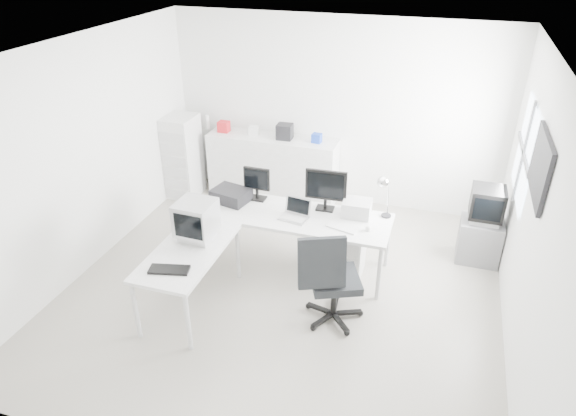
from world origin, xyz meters
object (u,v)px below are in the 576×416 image
(drawer_pedestal, at_px, (347,252))
(lcd_monitor_large, at_px, (326,190))
(main_desk, at_px, (292,240))
(side_desk, at_px, (191,278))
(inkjet_printer, at_px, (231,195))
(filing_cabinet, at_px, (183,157))
(lcd_monitor_small, at_px, (257,184))
(office_chair, at_px, (335,275))
(crt_monitor, at_px, (196,221))
(laser_printer, at_px, (357,208))
(sideboard, at_px, (273,168))
(laptop, at_px, (294,211))
(crt_tv, at_px, (487,206))
(tv_cabinet, at_px, (479,240))

(drawer_pedestal, distance_m, lcd_monitor_large, 0.82)
(main_desk, height_order, side_desk, same)
(side_desk, xyz_separation_m, lcd_monitor_large, (1.20, 1.35, 0.64))
(inkjet_printer, relative_size, filing_cabinet, 0.34)
(lcd_monitor_small, height_order, office_chair, lcd_monitor_small)
(crt_monitor, bearing_deg, laser_printer, 36.09)
(laser_printer, bearing_deg, office_chair, -92.42)
(side_desk, bearing_deg, sideboard, 90.28)
(lcd_monitor_small, bearing_deg, laptop, -29.60)
(drawer_pedestal, height_order, sideboard, sideboard)
(lcd_monitor_large, xyz_separation_m, sideboard, (-1.21, 1.49, -0.51))
(crt_monitor, relative_size, filing_cabinet, 0.35)
(laptop, distance_m, sideboard, 2.09)
(side_desk, height_order, filing_cabinet, filing_cabinet)
(side_desk, height_order, laptop, laptop)
(laser_printer, distance_m, crt_tv, 1.64)
(inkjet_printer, xyz_separation_m, crt_monitor, (0.00, -0.95, 0.15))
(lcd_monitor_large, xyz_separation_m, laser_printer, (0.40, -0.03, -0.17))
(lcd_monitor_large, relative_size, tv_cabinet, 0.92)
(laptop, bearing_deg, drawer_pedestal, 22.77)
(lcd_monitor_small, distance_m, laptop, 0.70)
(drawer_pedestal, xyz_separation_m, tv_cabinet, (1.56, 0.81, -0.01))
(drawer_pedestal, height_order, lcd_monitor_large, lcd_monitor_large)
(lcd_monitor_small, relative_size, filing_cabinet, 0.33)
(drawer_pedestal, bearing_deg, main_desk, -175.91)
(inkjet_printer, distance_m, lcd_monitor_small, 0.36)
(lcd_monitor_small, distance_m, filing_cabinet, 2.06)
(side_desk, relative_size, office_chair, 1.21)
(main_desk, distance_m, side_desk, 1.39)
(crt_monitor, relative_size, tv_cabinet, 0.80)
(drawer_pedestal, bearing_deg, crt_tv, 27.48)
(inkjet_printer, distance_m, crt_tv, 3.20)
(crt_tv, bearing_deg, lcd_monitor_small, -167.72)
(laptop, xyz_separation_m, filing_cabinet, (-2.29, 1.49, -0.20))
(side_desk, bearing_deg, tv_cabinet, 32.24)
(office_chair, bearing_deg, lcd_monitor_small, 116.45)
(inkjet_printer, distance_m, sideboard, 1.68)
(side_desk, distance_m, office_chair, 1.62)
(lcd_monitor_small, bearing_deg, office_chair, -39.35)
(laser_printer, bearing_deg, sideboard, 134.81)
(side_desk, height_order, tv_cabinet, side_desk)
(lcd_monitor_small, bearing_deg, crt_monitor, -104.60)
(side_desk, distance_m, crt_tv, 3.70)
(office_chair, bearing_deg, lcd_monitor_large, 86.24)
(main_desk, bearing_deg, office_chair, -48.38)
(main_desk, xyz_separation_m, laser_printer, (0.75, 0.22, 0.47))
(side_desk, height_order, lcd_monitor_small, lcd_monitor_small)
(office_chair, xyz_separation_m, tv_cabinet, (1.52, 1.69, -0.29))
(drawer_pedestal, xyz_separation_m, laser_printer, (0.05, 0.17, 0.55))
(laptop, bearing_deg, tv_cabinet, 33.28)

